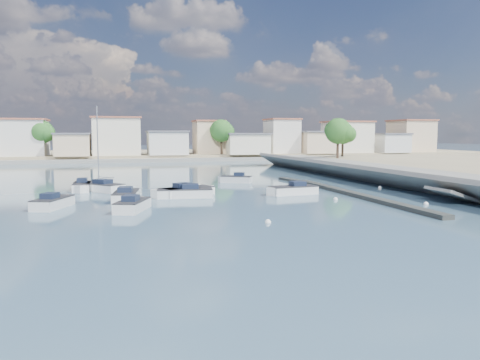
# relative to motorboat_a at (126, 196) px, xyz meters

# --- Properties ---
(ground) EXTENTS (400.00, 400.00, 0.00)m
(ground) POSITION_rel_motorboat_a_xyz_m (14.28, 27.00, -0.38)
(ground) COLOR #325265
(ground) RESTS_ON ground
(seawall_walkway) EXTENTS (5.00, 90.00, 1.80)m
(seawall_walkway) POSITION_rel_motorboat_a_xyz_m (32.78, -0.00, 0.52)
(seawall_walkway) COLOR slate
(seawall_walkway) RESTS_ON ground
(breakwater) EXTENTS (2.00, 31.02, 0.35)m
(breakwater) POSITION_rel_motorboat_a_xyz_m (21.18, -0.31, -0.21)
(breakwater) COLOR black
(breakwater) RESTS_ON ground
(far_shore_land) EXTENTS (160.00, 40.00, 1.40)m
(far_shore_land) POSITION_rel_motorboat_a_xyz_m (14.28, 79.00, 0.32)
(far_shore_land) COLOR gray
(far_shore_land) RESTS_ON ground
(far_shore_quay) EXTENTS (160.00, 2.50, 0.80)m
(far_shore_quay) POSITION_rel_motorboat_a_xyz_m (14.28, 58.00, 0.02)
(far_shore_quay) COLOR slate
(far_shore_quay) RESTS_ON ground
(far_town) EXTENTS (113.01, 12.80, 8.35)m
(far_town) POSITION_rel_motorboat_a_xyz_m (24.99, 63.92, 4.56)
(far_town) COLOR beige
(far_town) RESTS_ON far_shore_land
(shore_trees) EXTENTS (74.56, 38.32, 7.92)m
(shore_trees) POSITION_rel_motorboat_a_xyz_m (22.62, 55.11, 5.84)
(shore_trees) COLOR #38281E
(shore_trees) RESTS_ON ground
(motorboat_a) EXTENTS (2.61, 5.66, 1.48)m
(motorboat_a) POSITION_rel_motorboat_a_xyz_m (0.00, 0.00, 0.00)
(motorboat_a) COLOR silver
(motorboat_a) RESTS_ON ground
(motorboat_b) EXTENTS (3.11, 4.85, 1.48)m
(motorboat_b) POSITION_rel_motorboat_a_xyz_m (0.43, -6.06, -0.00)
(motorboat_b) COLOR silver
(motorboat_b) RESTS_ON ground
(motorboat_c) EXTENTS (5.80, 2.53, 1.48)m
(motorboat_c) POSITION_rel_motorboat_a_xyz_m (5.08, 0.42, 0.00)
(motorboat_c) COLOR silver
(motorboat_c) RESTS_ON ground
(motorboat_d) EXTENTS (5.36, 2.57, 1.48)m
(motorboat_d) POSITION_rel_motorboat_a_xyz_m (15.79, -0.09, -0.00)
(motorboat_d) COLOR silver
(motorboat_d) RESTS_ON ground
(motorboat_e) EXTENTS (3.15, 4.88, 1.48)m
(motorboat_e) POSITION_rel_motorboat_a_xyz_m (-5.74, -2.98, -0.00)
(motorboat_e) COLOR silver
(motorboat_e) RESTS_ON ground
(motorboat_f) EXTENTS (4.04, 3.17, 1.48)m
(motorboat_f) POSITION_rel_motorboat_a_xyz_m (13.17, 12.33, -0.00)
(motorboat_f) COLOR silver
(motorboat_f) RESTS_ON ground
(motorboat_g) EXTENTS (1.73, 4.96, 1.48)m
(motorboat_g) POSITION_rel_motorboat_a_xyz_m (-4.39, 8.37, 0.00)
(motorboat_g) COLOR silver
(motorboat_g) RESTS_ON ground
(motorboat_h) EXTENTS (5.68, 4.08, 1.48)m
(motorboat_h) POSITION_rel_motorboat_a_xyz_m (6.01, 1.63, -0.00)
(motorboat_h) COLOR silver
(motorboat_h) RESTS_ON ground
(sailboat) EXTENTS (5.46, 5.77, 9.00)m
(sailboat) POSITION_rel_motorboat_a_xyz_m (-2.82, 7.81, 0.03)
(sailboat) COLOR silver
(sailboat) RESTS_ON ground
(mooring_buoys) EXTENTS (19.40, 30.99, 0.40)m
(mooring_buoys) POSITION_rel_motorboat_a_xyz_m (16.99, 0.16, -0.33)
(mooring_buoys) COLOR white
(mooring_buoys) RESTS_ON ground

